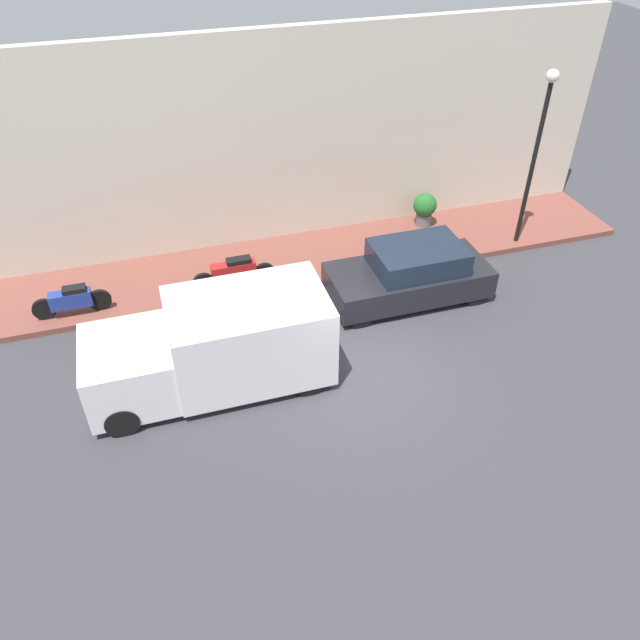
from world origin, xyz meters
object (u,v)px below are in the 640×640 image
streetlamp (539,137)px  potted_plant (425,208)px  motorcycle_blue (71,300)px  parked_car (411,274)px  delivery_van (214,346)px  motorcycle_red (234,272)px

streetlamp → potted_plant: streetlamp is taller
motorcycle_blue → parked_car: bearing=-100.7°
delivery_van → motorcycle_red: size_ratio=2.37×
motorcycle_red → motorcycle_blue: (-0.00, 3.95, -0.03)m
streetlamp → potted_plant: bearing=53.1°
delivery_van → streetlamp: 9.88m
motorcycle_red → motorcycle_blue: size_ratio=1.15×
delivery_van → streetlamp: streetlamp is taller
parked_car → delivery_van: bearing=108.0°
motorcycle_blue → potted_plant: bearing=-81.4°
parked_car → motorcycle_blue: size_ratio=2.20×
delivery_van → streetlamp: (3.09, -9.13, 2.20)m
delivery_van → motorcycle_blue: size_ratio=2.74×
parked_car → motorcycle_blue: 8.26m
parked_car → motorcycle_blue: (1.53, 8.12, -0.12)m
parked_car → delivery_van: 5.47m
parked_car → motorcycle_red: (1.53, 4.17, -0.10)m
parked_car → potted_plant: bearing=-30.4°
parked_car → motorcycle_red: size_ratio=1.90×
motorcycle_red → streetlamp: bearing=-90.9°
delivery_van → streetlamp: bearing=-71.3°
motorcycle_red → potted_plant: 6.13m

